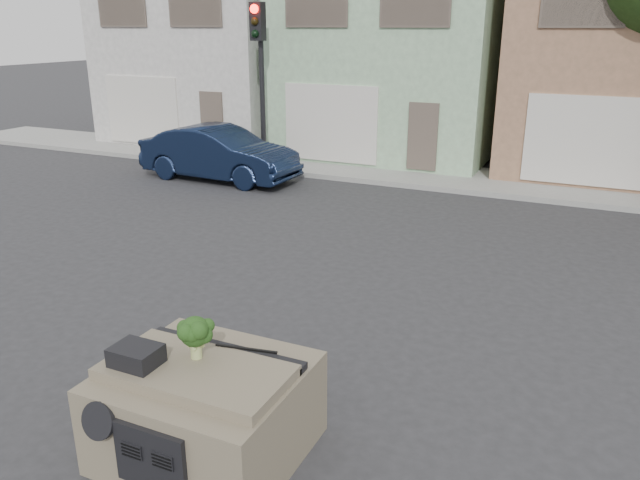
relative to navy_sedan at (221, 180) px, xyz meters
The scene contains 11 objects.
ground_plane 10.34m from the navy_sedan, 47.98° to the right, with size 120.00×120.00×0.00m, color #303033.
sidewalk 7.48m from the navy_sedan, 22.14° to the left, with size 40.00×3.00×0.15m, color gray.
townhouse_white 8.79m from the navy_sedan, 120.88° to the left, with size 7.20×8.20×7.55m, color beige.
townhouse_mint 8.51m from the navy_sedan, 63.33° to the left, with size 7.20×8.20×7.55m, color #9AC097.
townhouse_tan 13.42m from the navy_sedan, 31.97° to the left, with size 7.20×8.20×7.55m, color #996E52.
navy_sedan is the anchor object (origin of this frame).
traffic_signal 3.16m from the navy_sedan, 76.87° to the left, with size 0.40×0.40×5.10m, color black.
car_dashboard 12.74m from the navy_sedan, 57.05° to the right, with size 2.00×1.80×1.12m, color #736852.
instrument_hump 12.79m from the navy_sedan, 60.10° to the right, with size 0.48×0.38×0.20m, color black.
wiper_arm 12.62m from the navy_sedan, 55.04° to the right, with size 0.70×0.03×0.02m, color black.
broccoli 12.73m from the navy_sedan, 57.40° to the right, with size 0.39×0.39×0.47m, color #1C3A13.
Camera 1 is at (3.49, -7.66, 4.42)m, focal length 35.00 mm.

